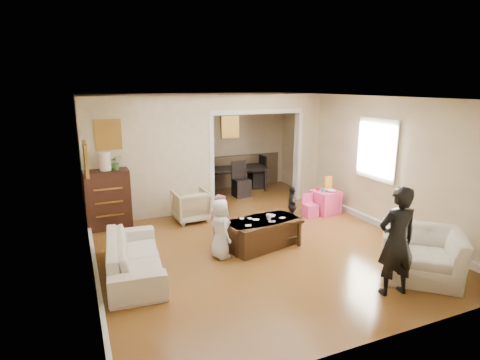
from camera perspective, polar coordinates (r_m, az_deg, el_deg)
name	(u,v)px	position (r m, az deg, el deg)	size (l,w,h in m)	color
floor	(244,235)	(7.60, 0.60, -8.05)	(7.00, 7.00, 0.00)	olive
partition_left	(151,158)	(8.52, -12.86, 3.12)	(2.75, 0.18, 2.60)	beige
partition_right	(306,147)	(9.94, 9.56, 4.75)	(0.55, 0.18, 2.60)	beige
partition_header	(257,102)	(9.16, 2.43, 11.25)	(2.22, 0.18, 0.35)	beige
window_pane	(377,150)	(8.33, 19.30, 4.20)	(0.03, 0.95, 1.10)	white
framed_art_partition	(108,135)	(8.24, -18.61, 6.26)	(0.45, 0.03, 0.55)	brown
framed_art_sofa_wall	(86,159)	(5.94, -21.50, 2.90)	(0.03, 0.55, 0.40)	brown
framed_art_alcove	(230,127)	(10.71, -1.43, 7.73)	(0.45, 0.03, 0.55)	brown
sofa	(134,256)	(6.26, -15.13, -10.63)	(1.97, 0.77, 0.58)	silver
armchair_back	(191,206)	(8.37, -7.13, -3.71)	(0.70, 0.72, 0.65)	#C0B285
armchair_front	(421,254)	(6.53, 24.81, -9.70)	(1.12, 0.98, 0.73)	silver
dresser	(108,199)	(8.28, -18.64, -2.63)	(0.86, 0.48, 1.18)	black
table_lamp	(105,161)	(8.11, -19.05, 2.59)	(0.22, 0.22, 0.36)	#F1E1C5
potted_plant	(116,162)	(8.13, -17.63, 2.47)	(0.26, 0.23, 0.29)	#487132
coffee_table	(262,233)	(7.06, 3.26, -7.65)	(1.32, 0.66, 0.49)	#362111
coffee_cup	(269,217)	(6.96, 4.22, -5.39)	(0.11, 0.11, 0.10)	white
play_table	(325,202)	(9.02, 12.26, -3.11)	(0.53, 0.53, 0.51)	#F33F82
cereal_box	(328,183)	(9.06, 12.65, -0.40)	(0.20, 0.07, 0.30)	yellow
cyan_cup	(323,190)	(8.84, 12.02, -1.45)	(0.08, 0.08, 0.08)	#29C3CE
toy_block	(318,189)	(8.97, 11.29, -1.29)	(0.08, 0.06, 0.05)	red
play_bowl	(331,191)	(8.88, 13.06, -1.55)	(0.20, 0.20, 0.05)	white
dining_table	(232,179)	(10.65, -1.17, 0.16)	(1.83, 1.02, 0.64)	black
adult_person	(397,241)	(5.73, 21.82, -8.26)	(0.56, 0.37, 1.54)	black
child_kneel_a	(220,229)	(6.53, -2.87, -7.07)	(0.49, 0.32, 1.01)	white
child_kneel_b	(219,220)	(6.98, -3.00, -5.88)	(0.47, 0.36, 0.96)	pink
child_toddler	(292,206)	(8.11, 7.58, -3.72)	(0.47, 0.20, 0.81)	black
craft_papers	(263,219)	(6.98, 3.38, -5.72)	(0.84, 0.48, 0.00)	white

